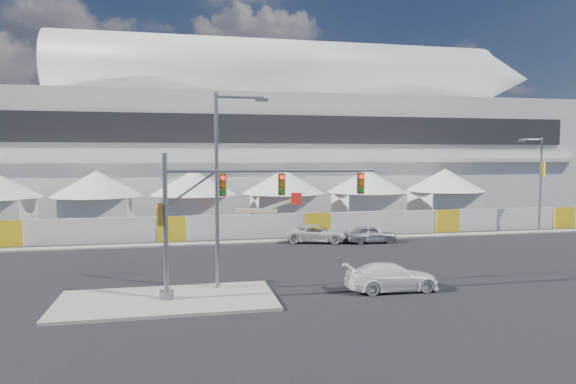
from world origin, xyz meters
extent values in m
plane|color=black|center=(0.00, 0.00, 0.00)|extent=(160.00, 160.00, 0.00)
cube|color=gray|center=(-6.00, -3.00, 0.07)|extent=(10.00, 5.00, 0.15)
cube|color=gray|center=(20.00, 12.50, 0.06)|extent=(80.00, 1.20, 0.12)
cube|color=silver|center=(8.00, 42.00, 7.00)|extent=(80.00, 24.00, 14.00)
cube|color=black|center=(8.00, 29.85, 9.80)|extent=(68.00, 0.30, 3.20)
cube|color=silver|center=(8.00, 29.60, 6.30)|extent=(72.00, 0.80, 0.50)
cylinder|color=silver|center=(8.00, 40.00, 17.78)|extent=(57.60, 8.40, 8.40)
cylinder|color=silver|center=(10.00, 40.00, 17.36)|extent=(51.60, 6.80, 6.80)
cylinder|color=silver|center=(12.00, 40.00, 16.94)|extent=(45.60, 5.20, 5.20)
cone|color=silver|center=(40.80, 40.00, 18.00)|extent=(8.00, 7.60, 7.60)
cube|color=silver|center=(-13.00, 24.00, 1.50)|extent=(6.00, 6.00, 3.00)
cone|color=silver|center=(-13.00, 24.00, 4.20)|extent=(8.40, 8.40, 2.40)
cube|color=silver|center=(-4.00, 24.00, 1.50)|extent=(6.00, 6.00, 3.00)
cone|color=silver|center=(-4.00, 24.00, 4.20)|extent=(8.40, 8.40, 2.40)
cube|color=silver|center=(5.00, 24.00, 1.50)|extent=(6.00, 6.00, 3.00)
cone|color=silver|center=(5.00, 24.00, 4.20)|extent=(8.40, 8.40, 2.40)
cube|color=silver|center=(14.00, 24.00, 1.50)|extent=(6.00, 6.00, 3.00)
cone|color=silver|center=(14.00, 24.00, 4.20)|extent=(8.40, 8.40, 2.40)
cube|color=silver|center=(23.00, 24.00, 1.50)|extent=(6.00, 6.00, 3.00)
cone|color=silver|center=(23.00, 24.00, 4.20)|extent=(8.40, 8.40, 2.40)
cube|color=silver|center=(6.00, 14.50, 1.00)|extent=(70.00, 0.25, 2.00)
imported|color=#B5B5BA|center=(9.24, 10.48, 0.69)|extent=(1.80, 4.09, 1.37)
imported|color=silver|center=(5.16, 11.63, 0.68)|extent=(3.54, 5.34, 1.36)
imported|color=white|center=(5.06, -3.23, 0.68)|extent=(1.99, 4.75, 1.37)
imported|color=silver|center=(16.69, 18.04, 0.68)|extent=(2.10, 4.33, 1.37)
imported|color=black|center=(29.19, 18.05, 0.67)|extent=(1.99, 4.10, 1.35)
imported|color=#9D9DA1|center=(-16.79, 20.10, 0.63)|extent=(2.58, 4.62, 1.26)
cylinder|color=gray|center=(-6.01, -2.99, 3.53)|extent=(0.23, 0.23, 6.76)
cylinder|color=gray|center=(-6.01, -2.99, 0.35)|extent=(0.66, 0.66, 0.40)
cylinder|color=gray|center=(-0.96, -2.99, 6.07)|extent=(10.10, 0.15, 0.15)
cube|color=#594714|center=(-3.38, -2.99, 5.42)|extent=(0.32, 0.22, 1.05)
cube|color=#594714|center=(-0.56, -2.99, 5.42)|extent=(0.32, 0.22, 1.05)
cube|color=#594714|center=(3.43, -2.99, 5.42)|extent=(0.32, 0.22, 1.05)
cube|color=#594714|center=(-6.24, -2.99, 4.10)|extent=(0.22, 0.32, 1.05)
cylinder|color=slate|center=(-3.54, -1.38, 5.03)|extent=(0.20, 0.20, 9.76)
cylinder|color=slate|center=(-2.34, -1.38, 9.69)|extent=(2.39, 0.13, 0.13)
cube|color=slate|center=(-1.26, -1.38, 9.59)|extent=(0.65, 0.27, 0.16)
cylinder|color=gray|center=(25.83, 12.50, 4.20)|extent=(0.17, 0.17, 8.41)
cylinder|color=gray|center=(24.80, 12.50, 8.22)|extent=(2.06, 0.11, 0.11)
cube|color=gray|center=(23.87, 12.50, 8.13)|extent=(0.56, 0.23, 0.14)
cube|color=yellow|center=(26.06, 12.50, 5.61)|extent=(0.03, 0.56, 1.31)
cube|color=red|center=(0.09, 17.82, 0.55)|extent=(3.89, 2.59, 1.09)
cube|color=beige|center=(1.28, 17.82, 1.99)|extent=(3.71, 1.46, 0.35)
cube|color=beige|center=(3.47, 17.82, 2.58)|extent=(2.88, 1.16, 1.21)
cube|color=red|center=(4.86, 17.82, 3.08)|extent=(1.12, 1.12, 0.99)
camera|label=1|loc=(-5.36, -27.06, 6.77)|focal=32.00mm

